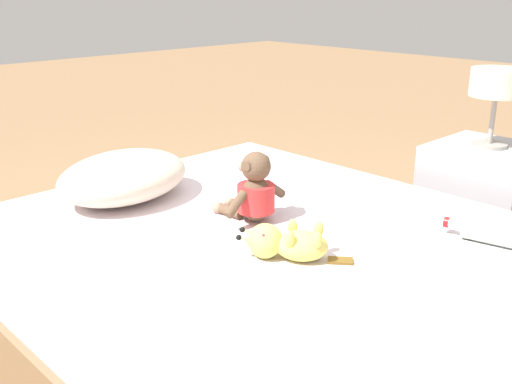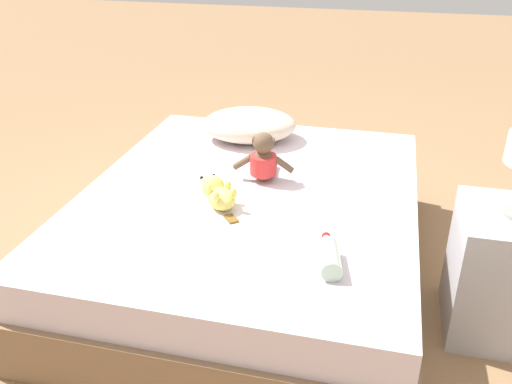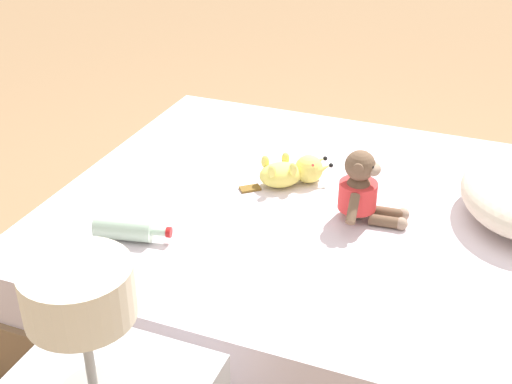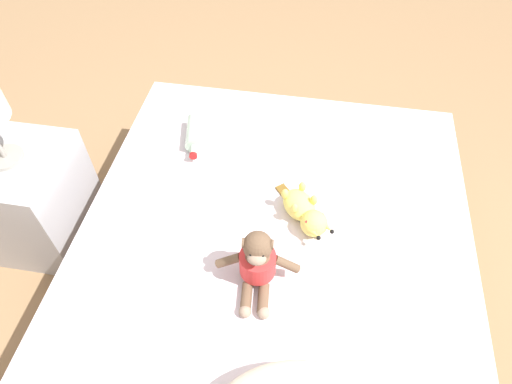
{
  "view_description": "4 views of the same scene",
  "coord_description": "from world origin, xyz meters",
  "px_view_note": "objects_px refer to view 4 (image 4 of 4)",
  "views": [
    {
      "loc": [
        -1.22,
        -1.19,
        1.15
      ],
      "look_at": [
        0.03,
        0.12,
        0.52
      ],
      "focal_mm": 41.77,
      "sensor_mm": 36.0,
      "label": 1
    },
    {
      "loc": [
        0.55,
        -2.1,
        1.52
      ],
      "look_at": [
        0.07,
        -0.15,
        0.49
      ],
      "focal_mm": 38.36,
      "sensor_mm": 36.0,
      "label": 2
    },
    {
      "loc": [
        1.88,
        0.5,
        1.55
      ],
      "look_at": [
        0.13,
        -0.19,
        0.5
      ],
      "focal_mm": 47.57,
      "sensor_mm": 36.0,
      "label": 3
    },
    {
      "loc": [
        -0.09,
        0.86,
        1.78
      ],
      "look_at": [
        0.09,
        -0.2,
        0.48
      ],
      "focal_mm": 31.05,
      "sensor_mm": 36.0,
      "label": 4
    }
  ],
  "objects_px": {
    "plush_monkey": "(257,263)",
    "plush_yellow_creature": "(305,212)",
    "bed": "(271,277)",
    "nightstand": "(32,201)",
    "glass_bottle": "(195,133)"
  },
  "relations": [
    {
      "from": "glass_bottle",
      "to": "plush_monkey",
      "type": "bearing_deg",
      "value": 121.29
    },
    {
      "from": "bed",
      "to": "plush_yellow_creature",
      "type": "bearing_deg",
      "value": -124.71
    },
    {
      "from": "plush_yellow_creature",
      "to": "glass_bottle",
      "type": "distance_m",
      "value": 0.63
    },
    {
      "from": "bed",
      "to": "plush_monkey",
      "type": "bearing_deg",
      "value": 75.22
    },
    {
      "from": "nightstand",
      "to": "bed",
      "type": "bearing_deg",
      "value": 171.36
    },
    {
      "from": "bed",
      "to": "plush_monkey",
      "type": "height_order",
      "value": "plush_monkey"
    },
    {
      "from": "bed",
      "to": "plush_monkey",
      "type": "xyz_separation_m",
      "value": [
        0.03,
        0.13,
        0.31
      ]
    },
    {
      "from": "bed",
      "to": "glass_bottle",
      "type": "distance_m",
      "value": 0.7
    },
    {
      "from": "plush_yellow_creature",
      "to": "glass_bottle",
      "type": "xyz_separation_m",
      "value": [
        0.52,
        -0.36,
        -0.01
      ]
    },
    {
      "from": "plush_monkey",
      "to": "plush_yellow_creature",
      "type": "bearing_deg",
      "value": -116.32
    },
    {
      "from": "bed",
      "to": "plush_yellow_creature",
      "type": "xyz_separation_m",
      "value": [
        -0.1,
        -0.15,
        0.26
      ]
    },
    {
      "from": "glass_bottle",
      "to": "bed",
      "type": "bearing_deg",
      "value": 129.58
    },
    {
      "from": "plush_yellow_creature",
      "to": "nightstand",
      "type": "xyz_separation_m",
      "value": [
        1.18,
        -0.02,
        -0.2
      ]
    },
    {
      "from": "bed",
      "to": "glass_bottle",
      "type": "xyz_separation_m",
      "value": [
        0.42,
        -0.5,
        0.25
      ]
    },
    {
      "from": "bed",
      "to": "nightstand",
      "type": "bearing_deg",
      "value": -8.64
    }
  ]
}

